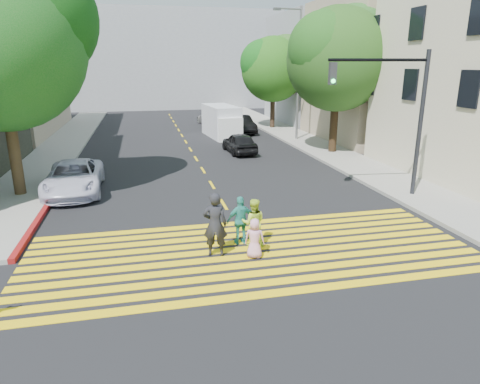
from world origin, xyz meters
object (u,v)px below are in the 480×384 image
object	(u,v)px
pedestrian_man	(215,224)
traffic_signal	(396,105)
pedestrian_extra	(241,220)
pedestrian_child	(255,238)
dark_car_near	(239,143)
dark_car_parked	(241,124)
tree_right_far	(274,66)
silver_car	(209,118)
pedestrian_woman	(253,223)
white_sedan	(74,178)
white_van	(222,122)
tree_right_near	(339,54)

from	to	relation	value
pedestrian_man	traffic_signal	size ratio (longest dim) A/B	0.32
pedestrian_extra	pedestrian_child	bearing A→B (deg)	92.80
dark_car_near	dark_car_parked	xyz separation A→B (m)	(1.99, 8.15, 0.05)
tree_right_far	silver_car	bearing A→B (deg)	141.60
pedestrian_child	pedestrian_woman	bearing A→B (deg)	-80.67
pedestrian_man	dark_car_parked	size ratio (longest dim) A/B	0.45
pedestrian_woman	white_sedan	world-z (taller)	pedestrian_woman
white_sedan	silver_car	xyz separation A→B (m)	(9.25, 20.88, -0.09)
silver_car	white_van	world-z (taller)	white_van
pedestrian_man	pedestrian_extra	bearing A→B (deg)	-131.70
white_sedan	dark_car_near	bearing A→B (deg)	36.59
silver_car	white_sedan	bearing A→B (deg)	60.46
dark_car_near	silver_car	distance (m)	13.82
pedestrian_man	pedestrian_child	world-z (taller)	pedestrian_man
pedestrian_woman	pedestrian_extra	world-z (taller)	pedestrian_extra
white_sedan	traffic_signal	xyz separation A→B (m)	(13.07, -3.69, 3.20)
pedestrian_man	white_sedan	world-z (taller)	pedestrian_man
pedestrian_woman	pedestrian_child	bearing A→B (deg)	90.74
tree_right_near	pedestrian_extra	world-z (taller)	tree_right_near
tree_right_near	pedestrian_woman	size ratio (longest dim) A/B	5.86
tree_right_near	traffic_signal	world-z (taller)	tree_right_near
tree_right_far	white_sedan	xyz separation A→B (m)	(-14.28, -16.89, -4.65)
tree_right_near	tree_right_far	size ratio (longest dim) A/B	1.13
white_van	pedestrian_woman	bearing A→B (deg)	-103.69
white_sedan	silver_car	bearing A→B (deg)	64.72
pedestrian_child	pedestrian_extra	size ratio (longest dim) A/B	0.77
white_sedan	silver_car	size ratio (longest dim) A/B	1.20
white_sedan	pedestrian_man	bearing A→B (deg)	-58.64
silver_car	white_van	size ratio (longest dim) A/B	0.79
pedestrian_extra	white_sedan	world-z (taller)	pedestrian_extra
dark_car_near	dark_car_parked	size ratio (longest dim) A/B	0.89
pedestrian_man	pedestrian_extra	xyz separation A→B (m)	(0.93, 0.66, -0.19)
pedestrian_extra	white_sedan	xyz separation A→B (m)	(-5.90, 7.06, -0.08)
pedestrian_child	traffic_signal	xyz separation A→B (m)	(7.01, 4.46, 3.30)
white_van	pedestrian_extra	bearing A→B (deg)	-104.71
silver_car	white_van	distance (m)	7.41
pedestrian_woman	silver_car	bearing A→B (deg)	-83.44
tree_right_near	pedestrian_woman	bearing A→B (deg)	-123.65
tree_right_near	white_van	xyz separation A→B (m)	(-5.73, 7.89, -4.92)
pedestrian_man	pedestrian_woman	xyz separation A→B (m)	(1.27, 0.42, -0.21)
pedestrian_man	pedestrian_woman	distance (m)	1.35
pedestrian_extra	dark_car_parked	distance (m)	22.86
white_sedan	dark_car_parked	bearing A→B (deg)	52.66
dark_car_parked	pedestrian_man	bearing A→B (deg)	-109.09
pedestrian_man	pedestrian_child	size ratio (longest dim) A/B	1.61
pedestrian_man	pedestrian_extra	world-z (taller)	pedestrian_man
pedestrian_extra	silver_car	size ratio (longest dim) A/B	0.37
pedestrian_child	tree_right_near	bearing A→B (deg)	-101.28
pedestrian_man	pedestrian_child	distance (m)	1.22
tree_right_far	dark_car_near	world-z (taller)	tree_right_far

